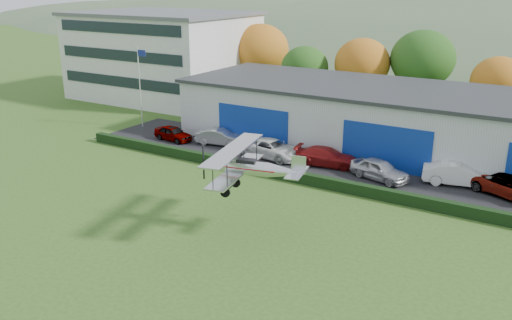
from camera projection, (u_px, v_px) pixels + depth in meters
The scene contains 16 objects.
ground at pixel (139, 279), 26.80m from camera, with size 300.00×300.00×0.00m, color #31581B.
apron at pixel (355, 169), 42.32m from camera, with size 48.00×9.00×0.05m, color black.
hedge at pixel (330, 183), 38.32m from camera, with size 46.00×0.60×0.80m, color black.
hangar at pixel (410, 121), 46.16m from camera, with size 40.60×12.60×5.30m.
office_block at pixel (164, 55), 67.35m from camera, with size 20.60×15.60×10.40m.
flagpole at pixel (140, 80), 52.94m from camera, with size 1.05×0.10×8.00m.
tree_belt at pixel (408, 64), 57.52m from camera, with size 75.70×13.22×10.12m.
distant_hills at pixel (491, 86), 146.50m from camera, with size 430.00×196.00×56.00m.
car_0 at pixel (173, 133), 49.67m from camera, with size 1.57×3.89×1.33m, color gray.
car_1 at pixel (220, 137), 48.30m from camera, with size 1.52×4.37×1.44m, color silver.
car_2 at pixel (273, 149), 44.81m from camera, with size 2.50×5.42×1.51m, color silver.
car_3 at pixel (327, 157), 42.88m from camera, with size 2.04×5.03×1.46m, color maroon.
car_4 at pixel (380, 170), 39.88m from camera, with size 1.81×4.49×1.53m, color silver.
car_5 at pixel (459, 174), 38.82m from camera, with size 1.73×4.96×1.64m, color silver.
car_6 at pixel (510, 187), 36.74m from camera, with size 2.34×5.08×1.41m, color gray.
biplane at pixel (248, 166), 30.81m from camera, with size 6.22×7.09×2.64m.
Camera 1 is at (17.21, -17.11, 14.05)m, focal length 38.14 mm.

